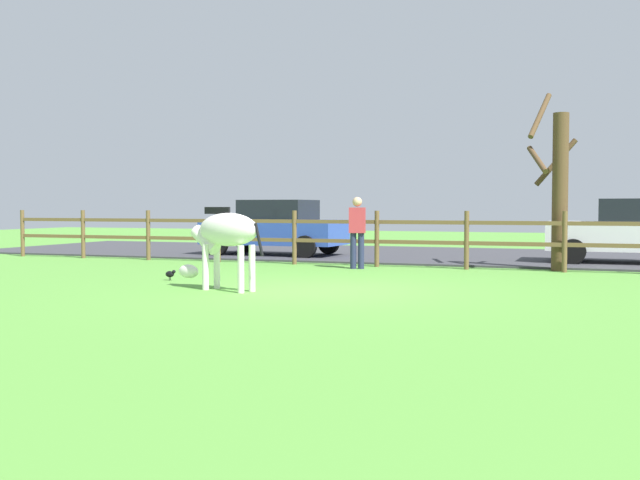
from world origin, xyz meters
name	(u,v)px	position (x,y,z in m)	size (l,w,h in m)	color
ground_plane	(324,290)	(0.00, 0.00, 0.00)	(60.00, 60.00, 0.00)	#549338
parking_asphalt	(434,255)	(0.00, 9.30, 0.03)	(28.00, 7.40, 0.05)	#38383D
paddock_fence	(377,235)	(-0.49, 5.00, 0.76)	(21.12, 0.11, 1.32)	brown
bare_tree	(558,186)	(3.54, 5.37, 1.87)	(1.10, 1.41, 4.00)	#513A23
zebra	(225,236)	(-1.57, -0.59, 0.93)	(1.90, 0.79, 1.41)	white
crow_on_grass	(170,274)	(-3.34, 0.53, 0.13)	(0.21, 0.10, 0.20)	black
parked_car_blue	(275,227)	(-4.21, 7.46, 0.84)	(4.05, 1.99, 1.56)	#2D4CAD
parked_car_white	(635,230)	(5.24, 7.68, 0.84)	(4.02, 1.92, 1.56)	white
visitor_near_fence	(357,229)	(-0.76, 4.31, 0.91)	(0.39, 0.28, 1.64)	#232847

